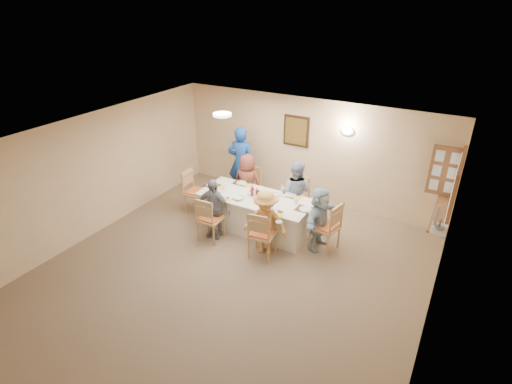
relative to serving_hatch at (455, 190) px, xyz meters
The scene contains 49 objects.
ground 4.28m from the serving_hatch, 143.22° to the right, with size 7.00×7.00×0.00m, color #836E51.
room_walls 4.01m from the serving_hatch, 143.22° to the right, with size 7.00×7.00×7.00m.
wall_picture 3.67m from the serving_hatch, 163.15° to the left, with size 0.62×0.05×0.72m.
wall_sconce 2.56m from the serving_hatch, 155.76° to the left, with size 0.26×0.09×0.18m, color white.
ceiling_light 4.41m from the serving_hatch, 167.93° to the right, with size 0.36×0.36×0.05m, color white.
serving_hatch is the anchor object (origin of this frame).
hatch_sill 0.54m from the serving_hatch, behind, with size 0.30×1.50×0.05m, color brown.
shutter_door 0.80m from the serving_hatch, 108.89° to the left, with size 0.55×0.04×1.00m, color brown.
fan_shelf 1.36m from the serving_hatch, 93.39° to the right, with size 0.22×0.36×0.03m, color white.
desk_fan 1.36m from the serving_hatch, 94.66° to the right, with size 0.30×0.30×0.28m, color #A5A5A8, non-canonical shape.
dining_table 3.83m from the serving_hatch, 169.10° to the right, with size 2.39×1.01×0.76m, color white.
chair_back_left 4.32m from the serving_hatch, behind, with size 0.46×0.46×0.95m, color tan, non-canonical shape.
chair_back_right 3.16m from the serving_hatch, behind, with size 0.46×0.46×0.96m, color tan, non-canonical shape.
chair_front_left 4.56m from the serving_hatch, 160.42° to the right, with size 0.47×0.47×0.98m, color tan, non-canonical shape.
chair_front_right 3.49m from the serving_hatch, 153.51° to the right, with size 0.48×0.48×1.00m, color tan, non-canonical shape.
chair_left_end 5.28m from the serving_hatch, behind, with size 0.48×0.48×1.01m, color tan, non-canonical shape.
chair_right_end 2.37m from the serving_hatch, 161.29° to the right, with size 0.50×0.50×1.03m, color tan, non-canonical shape.
diner_back_left 4.27m from the serving_hatch, behind, with size 0.71×0.50×1.35m, color brown.
diner_back_right 3.09m from the serving_hatch, behind, with size 0.75×0.61×1.44m, color #93A5C3.
diner_front_left 4.49m from the serving_hatch, 161.88° to the right, with size 0.78×0.37×1.29m, color slate.
diner_front_right 3.40m from the serving_hatch, 155.38° to the right, with size 0.94×0.65×1.33m, color #DE9749.
diner_right_end 2.44m from the serving_hatch, 162.34° to the right, with size 0.55×1.24×1.29m, color #A5C1D1.
caregiver 4.70m from the serving_hatch, behind, with size 0.74×0.58×1.80m, color #1946A0.
placemat_fl 4.40m from the serving_hatch, 165.15° to the right, with size 0.32×0.24×0.01m, color #472B19.
plate_fl 4.40m from the serving_hatch, 165.15° to the right, with size 0.25×0.25×0.02m, color white.
napkin_fl 4.24m from the serving_hatch, 163.85° to the right, with size 0.15×0.15×0.01m, color yellow.
placemat_fr 3.28m from the serving_hatch, 159.62° to the right, with size 0.38×0.28×0.01m, color #472B19.
plate_fr 3.28m from the serving_hatch, 159.62° to the right, with size 0.22×0.22×0.01m, color white.
napkin_fr 3.13m from the serving_hatch, 157.56° to the right, with size 0.14×0.14×0.01m, color yellow.
placemat_bl 4.27m from the serving_hatch, behind, with size 0.36×0.27×0.01m, color #472B19.
plate_bl 4.27m from the serving_hatch, behind, with size 0.22×0.22×0.01m, color white.
napkin_bl 4.09m from the serving_hatch, behind, with size 0.15×0.15×0.01m, color yellow.
placemat_br 3.10m from the serving_hatch, behind, with size 0.37×0.28×0.01m, color #472B19.
plate_br 3.09m from the serving_hatch, behind, with size 0.24×0.24×0.02m, color white.
napkin_br 2.92m from the serving_hatch, behind, with size 0.15×0.15×0.01m, color yellow.
placemat_le 4.80m from the serving_hatch, behind, with size 0.36×0.26×0.01m, color #472B19.
plate_le 4.80m from the serving_hatch, behind, with size 0.25×0.25×0.02m, color white.
napkin_le 4.63m from the serving_hatch, behind, with size 0.14×0.14×0.01m, color yellow.
placemat_re 2.67m from the serving_hatch, 164.37° to the right, with size 0.38×0.28×0.01m, color #472B19.
plate_re 2.67m from the serving_hatch, 164.37° to the right, with size 0.24×0.24×0.02m, color white.
napkin_re 2.52m from the serving_hatch, 162.07° to the right, with size 0.14×0.14×0.01m, color yellow.
teacup_a 4.56m from the serving_hatch, 167.02° to the right, with size 0.14×0.14×0.09m, color white.
teacup_b 3.29m from the serving_hatch, behind, with size 0.12×0.12×0.08m, color white.
bowl_a 4.03m from the serving_hatch, 166.11° to the right, with size 0.28×0.28×0.06m, color white.
bowl_b 3.37m from the serving_hatch, behind, with size 0.22×0.22×0.06m, color white.
condiment_ketchup 3.79m from the serving_hatch, 169.64° to the right, with size 0.11×0.11×0.24m, color #B00F2A.
condiment_brown 3.69m from the serving_hatch, 169.37° to the right, with size 0.10×0.10×0.20m, color #512A15.
condiment_malt 3.58m from the serving_hatch, 168.57° to the right, with size 0.15×0.15×0.15m, color #512A15.
drinking_glass 3.86m from the serving_hatch, behind, with size 0.07×0.07×0.10m, color silver.
Camera 1 is at (3.25, -4.71, 4.55)m, focal length 28.00 mm.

